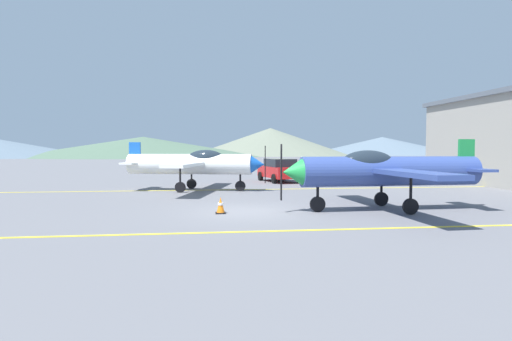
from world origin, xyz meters
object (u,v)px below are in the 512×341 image
object	(u,v)px
airplane_mid	(195,163)
car_sedan	(279,170)
airplane_near	(383,170)
traffic_cone_front	(221,205)

from	to	relation	value
airplane_mid	car_sedan	world-z (taller)	airplane_mid
airplane_near	airplane_mid	world-z (taller)	same
airplane_near	airplane_mid	xyz separation A→B (m)	(-7.16, 8.36, 0.00)
airplane_near	traffic_cone_front	world-z (taller)	airplane_near
car_sedan	traffic_cone_front	bearing A→B (deg)	-108.56
airplane_mid	car_sedan	size ratio (longest dim) A/B	1.96
airplane_near	traffic_cone_front	bearing A→B (deg)	-179.79
car_sedan	traffic_cone_front	distance (m)	14.75
airplane_near	traffic_cone_front	xyz separation A→B (m)	(-6.08, -0.02, -1.22)
airplane_mid	airplane_near	bearing A→B (deg)	-49.40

